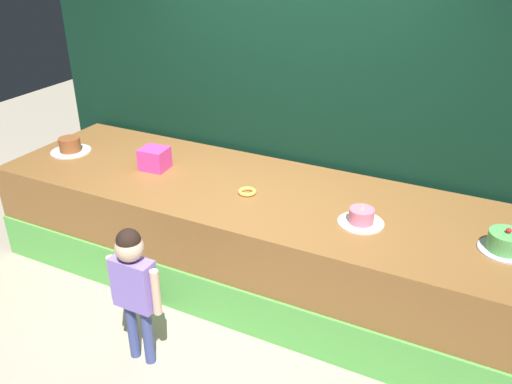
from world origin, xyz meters
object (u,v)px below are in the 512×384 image
object	(u,v)px
pink_box	(155,159)
cake_right	(506,242)
cake_center	(361,217)
cake_left	(70,146)
child_figure	(133,279)
donut	(247,192)

from	to	relation	value
pink_box	cake_right	bearing A→B (deg)	-0.86
cake_center	cake_right	xyz separation A→B (m)	(0.90, 0.07, 0.01)
cake_center	cake_left	bearing A→B (deg)	178.47
child_figure	donut	world-z (taller)	child_figure
cake_left	cake_right	xyz separation A→B (m)	(3.59, 0.00, 0.00)
child_figure	cake_right	world-z (taller)	child_figure
child_figure	cake_center	bearing A→B (deg)	42.10
cake_left	cake_center	world-z (taller)	cake_center
cake_center	child_figure	bearing A→B (deg)	-137.90
donut	cake_center	world-z (taller)	cake_center
pink_box	cake_center	world-z (taller)	pink_box
child_figure	cake_left	bearing A→B (deg)	144.59
cake_center	cake_right	bearing A→B (deg)	4.64
donut	cake_left	size ratio (longest dim) A/B	0.40
pink_box	cake_center	xyz separation A→B (m)	(1.80, -0.11, -0.04)
donut	cake_center	bearing A→B (deg)	-3.09
pink_box	cake_right	size ratio (longest dim) A/B	0.68
child_figure	cake_center	distance (m)	1.55
pink_box	donut	xyz separation A→B (m)	(0.90, -0.06, -0.07)
child_figure	pink_box	xyz separation A→B (m)	(-0.65, 1.15, 0.26)
cake_center	pink_box	bearing A→B (deg)	176.40
pink_box	cake_right	xyz separation A→B (m)	(2.69, -0.04, -0.03)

